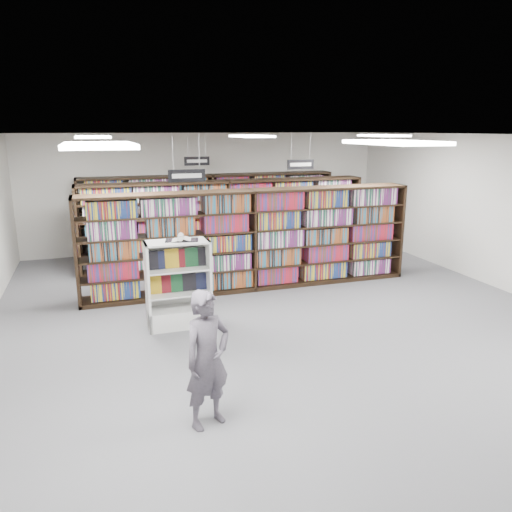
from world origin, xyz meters
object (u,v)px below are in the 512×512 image
object	(u,v)px
open_book	(181,239)
shopper	(208,359)
endcap_display	(178,297)
bookshelf_row_near	(252,240)

from	to	relation	value
open_book	shopper	size ratio (longest dim) A/B	0.37
shopper	endcap_display	bearing A→B (deg)	63.27
bookshelf_row_near	open_book	bearing A→B (deg)	-137.51
shopper	open_book	bearing A→B (deg)	61.72
open_book	endcap_display	bearing A→B (deg)	-179.19
bookshelf_row_near	open_book	world-z (taller)	bookshelf_row_near
bookshelf_row_near	shopper	size ratio (longest dim) A/B	4.36
bookshelf_row_near	shopper	bearing A→B (deg)	-113.24
open_book	bookshelf_row_near	bearing A→B (deg)	55.20
endcap_display	open_book	size ratio (longest dim) A/B	2.53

